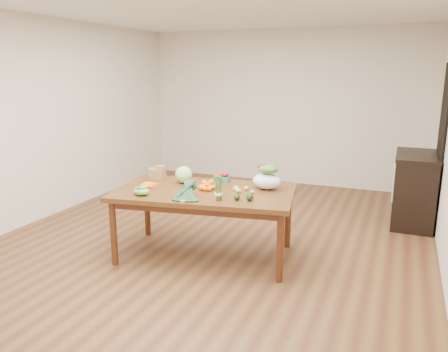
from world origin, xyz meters
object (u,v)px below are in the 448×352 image
at_px(asparagus_bundle, 218,188).
at_px(salad_bag, 267,178).
at_px(cabinet, 414,189).
at_px(kale_bunch, 186,192).
at_px(cabbage, 184,175).
at_px(mandarin_cluster, 208,186).
at_px(dining_table, 205,223).
at_px(paper_bag, 156,173).

height_order(asparagus_bundle, salad_bag, asparagus_bundle).
distance_m(cabinet, salad_bag, 2.34).
distance_m(kale_bunch, salad_bag, 0.93).
bearing_deg(cabbage, cabinet, 37.05).
bearing_deg(asparagus_bundle, mandarin_cluster, 120.40).
bearing_deg(dining_table, salad_bag, 17.20).
distance_m(paper_bag, kale_bunch, 0.92).
relative_size(cabinet, cabbage, 5.25).
height_order(paper_bag, mandarin_cluster, paper_bag).
distance_m(dining_table, cabbage, 0.61).
xyz_separation_m(paper_bag, mandarin_cluster, (0.75, -0.19, -0.04)).
xyz_separation_m(asparagus_bundle, salad_bag, (0.31, 0.59, -0.00)).
bearing_deg(asparagus_bundle, cabbage, 133.71).
xyz_separation_m(dining_table, cabinet, (2.11, 2.04, 0.10)).
bearing_deg(salad_bag, paper_bag, -176.01).
bearing_deg(kale_bunch, dining_table, 76.88).
relative_size(dining_table, kale_bunch, 4.73).
xyz_separation_m(cabinet, asparagus_bundle, (-1.83, -2.33, 0.40)).
bearing_deg(cabinet, mandarin_cluster, -135.99).
bearing_deg(dining_table, asparagus_bundle, -54.86).
height_order(paper_bag, asparagus_bundle, asparagus_bundle).
height_order(kale_bunch, asparagus_bundle, asparagus_bundle).
distance_m(cabbage, asparagus_bundle, 0.79).
bearing_deg(salad_bag, cabbage, -172.95).
distance_m(asparagus_bundle, salad_bag, 0.67).
xyz_separation_m(dining_table, salad_bag, (0.60, 0.30, 0.50)).
distance_m(paper_bag, cabbage, 0.38).
relative_size(paper_bag, salad_bag, 0.73).
bearing_deg(salad_bag, cabinet, 48.99).
distance_m(kale_bunch, asparagus_bundle, 0.33).
height_order(dining_table, kale_bunch, kale_bunch).
height_order(mandarin_cluster, kale_bunch, kale_bunch).
relative_size(paper_bag, kale_bunch, 0.57).
bearing_deg(kale_bunch, cabbage, 109.86).
relative_size(mandarin_cluster, salad_bag, 0.58).
bearing_deg(paper_bag, mandarin_cluster, -14.00).
bearing_deg(asparagus_bundle, cabinet, 42.40).
bearing_deg(paper_bag, dining_table, -16.18).
distance_m(cabinet, mandarin_cluster, 2.92).
xyz_separation_m(cabbage, asparagus_bundle, (0.63, -0.47, 0.03)).
height_order(cabinet, mandarin_cluster, cabinet).
height_order(cabinet, asparagus_bundle, asparagus_bundle).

